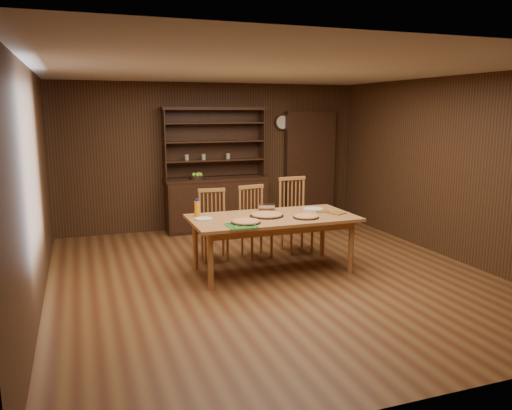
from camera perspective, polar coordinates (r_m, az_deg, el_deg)
name	(u,v)px	position (r m, az deg, el deg)	size (l,w,h in m)	color
floor	(272,276)	(6.55, 1.86, -8.12)	(6.00, 6.00, 0.00)	brown
room_shell	(273,155)	(6.22, 1.95, 5.77)	(6.00, 6.00, 6.00)	silver
china_hutch	(216,197)	(8.95, -4.58, 0.93)	(1.84, 0.52, 2.17)	#311B10
doorway	(309,167)	(9.68, 6.11, 4.37)	(1.00, 0.18, 2.10)	#311B10
wall_clock	(282,122)	(9.45, 3.01, 9.43)	(0.30, 0.05, 0.30)	#311B10
dining_table	(273,222)	(6.56, 1.90, -1.90)	(2.16, 1.08, 0.75)	#AC693B
chair_left	(213,222)	(7.20, -4.90, -1.96)	(0.44, 0.43, 1.01)	#9E6236
chair_center	(254,219)	(7.31, -0.21, -1.61)	(0.49, 0.47, 1.04)	#9E6236
chair_right	(295,212)	(7.63, 4.44, -0.77)	(0.48, 0.46, 1.12)	#9E6236
pizza_left	(246,222)	(6.15, -1.18, -1.92)	(0.37, 0.37, 0.04)	black
pizza_right	(306,217)	(6.48, 5.73, -1.32)	(0.34, 0.34, 0.04)	black
pizza_center	(267,215)	(6.55, 1.24, -1.14)	(0.45, 0.45, 0.04)	black
cooling_rack	(241,226)	(5.99, -1.71, -2.36)	(0.33, 0.33, 0.02)	green
plate_left	(204,219)	(6.39, -5.98, -1.57)	(0.24, 0.24, 0.02)	silver
plate_right	(313,209)	(7.04, 6.52, -0.44)	(0.29, 0.29, 0.02)	silver
foil_dish	(267,208)	(6.91, 1.23, -0.29)	(0.22, 0.16, 0.09)	silver
juice_bottle	(197,208)	(6.58, -6.74, -0.37)	(0.07, 0.07, 0.23)	orange
pot_holder_a	(337,213)	(6.80, 9.20, -0.92)	(0.19, 0.19, 0.01)	red
pot_holder_b	(322,211)	(6.93, 7.56, -0.66)	(0.18, 0.18, 0.01)	red
fruit_bowl	(197,177)	(8.74, -6.76, 3.24)	(0.26, 0.26, 0.12)	black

